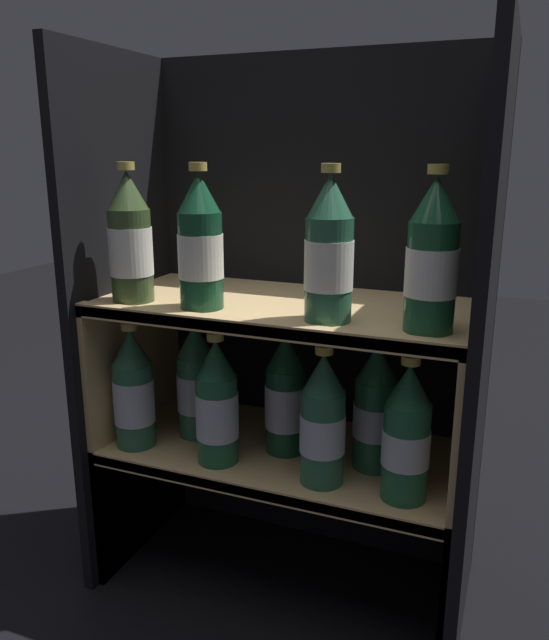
# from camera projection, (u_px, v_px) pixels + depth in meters

# --- Properties ---
(ground_plane) EXTENTS (6.00, 6.00, 0.00)m
(ground_plane) POSITION_uv_depth(u_px,v_px,m) (251.00, 630.00, 1.13)
(ground_plane) COLOR black
(fridge_back_wall) EXTENTS (0.71, 0.02, 1.02)m
(fridge_back_wall) POSITION_uv_depth(u_px,v_px,m) (314.00, 314.00, 1.30)
(fridge_back_wall) COLOR black
(fridge_back_wall) RESTS_ON ground_plane
(fridge_side_left) EXTENTS (0.02, 0.36, 1.02)m
(fridge_side_left) POSITION_uv_depth(u_px,v_px,m) (126.00, 318.00, 1.26)
(fridge_side_left) COLOR black
(fridge_side_left) RESTS_ON ground_plane
(fridge_side_right) EXTENTS (0.02, 0.36, 1.02)m
(fridge_side_right) POSITION_uv_depth(u_px,v_px,m) (481.00, 359.00, 1.02)
(fridge_side_right) COLOR black
(fridge_side_right) RESTS_ON ground_plane
(shelf_lower) EXTENTS (0.67, 0.32, 0.29)m
(shelf_lower) POSITION_uv_depth(u_px,v_px,m) (282.00, 476.00, 1.21)
(shelf_lower) COLOR tan
(shelf_lower) RESTS_ON ground_plane
(shelf_upper) EXTENTS (0.67, 0.32, 0.58)m
(shelf_upper) POSITION_uv_depth(u_px,v_px,m) (283.00, 383.00, 1.16)
(shelf_upper) COLOR tan
(shelf_upper) RESTS_ON ground_plane
(bottle_upper_front_0) EXTENTS (0.08, 0.08, 0.25)m
(bottle_upper_front_0) POSITION_uv_depth(u_px,v_px,m) (130.00, 242.00, 1.11)
(bottle_upper_front_0) COLOR #384C28
(bottle_upper_front_0) RESTS_ON shelf_upper
(bottle_upper_front_1) EXTENTS (0.08, 0.08, 0.25)m
(bottle_upper_front_1) POSITION_uv_depth(u_px,v_px,m) (200.00, 246.00, 1.06)
(bottle_upper_front_1) COLOR #144228
(bottle_upper_front_1) RESTS_ON shelf_upper
(bottle_upper_front_2) EXTENTS (0.08, 0.08, 0.25)m
(bottle_upper_front_2) POSITION_uv_depth(u_px,v_px,m) (329.00, 254.00, 0.97)
(bottle_upper_front_2) COLOR #285B42
(bottle_upper_front_2) RESTS_ON shelf_upper
(bottle_upper_front_3) EXTENTS (0.08, 0.08, 0.25)m
(bottle_upper_front_3) POSITION_uv_depth(u_px,v_px,m) (432.00, 260.00, 0.92)
(bottle_upper_front_3) COLOR #194C2D
(bottle_upper_front_3) RESTS_ON shelf_upper
(bottle_lower_front_0) EXTENTS (0.08, 0.08, 0.25)m
(bottle_lower_front_0) POSITION_uv_depth(u_px,v_px,m) (134.00, 392.00, 1.19)
(bottle_lower_front_0) COLOR #285B42
(bottle_lower_front_0) RESTS_ON shelf_lower
(bottle_lower_front_1) EXTENTS (0.08, 0.08, 0.25)m
(bottle_lower_front_1) POSITION_uv_depth(u_px,v_px,m) (217.00, 406.00, 1.12)
(bottle_lower_front_1) COLOR #1E5638
(bottle_lower_front_1) RESTS_ON shelf_lower
(bottle_lower_front_2) EXTENTS (0.08, 0.08, 0.25)m
(bottle_lower_front_2) POSITION_uv_depth(u_px,v_px,m) (323.00, 423.00, 1.05)
(bottle_lower_front_2) COLOR #285B42
(bottle_lower_front_2) RESTS_ON shelf_lower
(bottle_lower_front_3) EXTENTS (0.08, 0.08, 0.25)m
(bottle_lower_front_3) POSITION_uv_depth(u_px,v_px,m) (406.00, 436.00, 1.00)
(bottle_lower_front_3) COLOR #1E5638
(bottle_lower_front_3) RESTS_ON shelf_lower
(bottle_lower_back_0) EXTENTS (0.08, 0.08, 0.25)m
(bottle_lower_back_0) POSITION_uv_depth(u_px,v_px,m) (196.00, 383.00, 1.23)
(bottle_lower_back_0) COLOR #285B42
(bottle_lower_back_0) RESTS_ON shelf_lower
(bottle_lower_back_1) EXTENTS (0.08, 0.08, 0.25)m
(bottle_lower_back_1) POSITION_uv_depth(u_px,v_px,m) (286.00, 397.00, 1.16)
(bottle_lower_back_1) COLOR #144228
(bottle_lower_back_1) RESTS_ON shelf_lower
(bottle_lower_back_2) EXTENTS (0.08, 0.08, 0.25)m
(bottle_lower_back_2) POSITION_uv_depth(u_px,v_px,m) (375.00, 410.00, 1.10)
(bottle_lower_back_2) COLOR #1E5638
(bottle_lower_back_2) RESTS_ON shelf_lower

